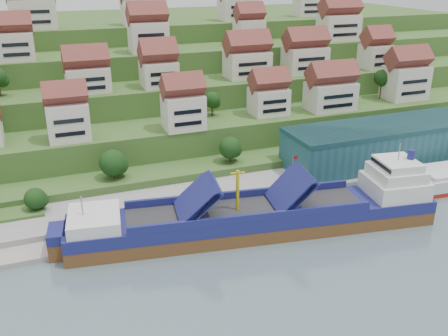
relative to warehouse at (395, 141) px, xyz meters
name	(u,v)px	position (x,y,z in m)	size (l,w,h in m)	color
ground	(235,231)	(-52.00, -17.00, -7.20)	(300.00, 300.00, 0.00)	slate
quay	(289,183)	(-32.00, -2.00, -6.10)	(180.00, 14.00, 2.20)	gray
hillside	(131,77)	(-52.00, 86.55, 3.46)	(260.00, 128.00, 31.00)	#2D4C1E
hillside_village	(170,57)	(-47.81, 44.55, 17.49)	(159.57, 65.18, 28.77)	beige
hillside_trees	(138,129)	(-63.56, 17.85, 5.20)	(141.08, 62.39, 29.52)	#183D14
warehouse	(395,141)	(0.00, 0.00, 0.00)	(60.00, 15.00, 10.00)	#21505A
flagpole	(293,170)	(-33.89, -7.00, -0.32)	(1.28, 0.16, 8.00)	gray
cargo_ship	(265,216)	(-46.18, -18.72, -4.07)	(74.20, 21.86, 16.20)	brown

